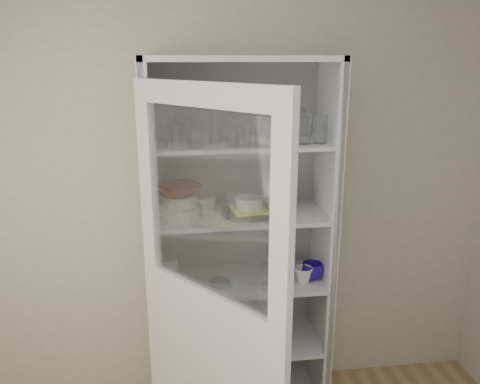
# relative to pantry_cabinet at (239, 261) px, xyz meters

# --- Properties ---
(wall_back) EXTENTS (3.60, 0.02, 2.60)m
(wall_back) POSITION_rel_pantry_cabinet_xyz_m (-0.20, 0.16, 0.36)
(wall_back) COLOR #B5ABA1
(wall_back) RESTS_ON ground
(pantry_cabinet) EXTENTS (1.00, 0.45, 2.10)m
(pantry_cabinet) POSITION_rel_pantry_cabinet_xyz_m (0.00, 0.00, 0.00)
(pantry_cabinet) COLOR #BBBBBB
(pantry_cabinet) RESTS_ON floor
(cupboard_door) EXTENTS (0.60, 0.72, 2.00)m
(cupboard_door) POSITION_rel_pantry_cabinet_xyz_m (-0.22, -0.64, -0.07)
(cupboard_door) COLOR #BBBBBB
(cupboard_door) RESTS_ON floor
(tumbler_0) EXTENTS (0.10, 0.10, 0.14)m
(tumbler_0) POSITION_rel_pantry_cabinet_xyz_m (-0.41, -0.19, 0.79)
(tumbler_0) COLOR silver
(tumbler_0) RESTS_ON shelf_glass
(tumbler_1) EXTENTS (0.08, 0.08, 0.15)m
(tumbler_1) POSITION_rel_pantry_cabinet_xyz_m (-0.24, -0.23, 0.80)
(tumbler_1) COLOR silver
(tumbler_1) RESTS_ON shelf_glass
(tumbler_2) EXTENTS (0.07, 0.07, 0.13)m
(tumbler_2) POSITION_rel_pantry_cabinet_xyz_m (-0.06, -0.21, 0.79)
(tumbler_2) COLOR silver
(tumbler_2) RESTS_ON shelf_glass
(tumbler_3) EXTENTS (0.09, 0.09, 0.14)m
(tumbler_3) POSITION_rel_pantry_cabinet_xyz_m (0.09, -0.22, 0.79)
(tumbler_3) COLOR silver
(tumbler_3) RESTS_ON shelf_glass
(tumbler_4) EXTENTS (0.09, 0.09, 0.15)m
(tumbler_4) POSITION_rel_pantry_cabinet_xyz_m (0.00, -0.20, 0.80)
(tumbler_4) COLOR silver
(tumbler_4) RESTS_ON shelf_glass
(tumbler_5) EXTENTS (0.10, 0.10, 0.15)m
(tumbler_5) POSITION_rel_pantry_cabinet_xyz_m (0.40, -0.18, 0.79)
(tumbler_5) COLOR silver
(tumbler_5) RESTS_ON shelf_glass
(tumbler_6) EXTENTS (0.10, 0.10, 0.15)m
(tumbler_6) POSITION_rel_pantry_cabinet_xyz_m (0.32, -0.18, 0.80)
(tumbler_6) COLOR silver
(tumbler_6) RESTS_ON shelf_glass
(tumbler_7) EXTENTS (0.09, 0.09, 0.14)m
(tumbler_7) POSITION_rel_pantry_cabinet_xyz_m (-0.39, -0.05, 0.79)
(tumbler_7) COLOR silver
(tumbler_7) RESTS_ON shelf_glass
(tumbler_8) EXTENTS (0.08, 0.08, 0.15)m
(tumbler_8) POSITION_rel_pantry_cabinet_xyz_m (-0.12, -0.09, 0.80)
(tumbler_8) COLOR silver
(tumbler_8) RESTS_ON shelf_glass
(tumbler_9) EXTENTS (0.08, 0.08, 0.14)m
(tumbler_9) POSITION_rel_pantry_cabinet_xyz_m (-0.24, -0.08, 0.79)
(tumbler_9) COLOR silver
(tumbler_9) RESTS_ON shelf_glass
(tumbler_10) EXTENTS (0.09, 0.09, 0.14)m
(tumbler_10) POSITION_rel_pantry_cabinet_xyz_m (-0.07, -0.04, 0.79)
(tumbler_10) COLOR silver
(tumbler_10) RESTS_ON shelf_glass
(tumbler_11) EXTENTS (0.09, 0.09, 0.13)m
(tumbler_11) POSITION_rel_pantry_cabinet_xyz_m (0.23, -0.04, 0.79)
(tumbler_11) COLOR silver
(tumbler_11) RESTS_ON shelf_glass
(goblet_0) EXTENTS (0.07, 0.07, 0.16)m
(goblet_0) POSITION_rel_pantry_cabinet_xyz_m (-0.32, 0.03, 0.80)
(goblet_0) COLOR silver
(goblet_0) RESTS_ON shelf_glass
(goblet_1) EXTENTS (0.08, 0.08, 0.18)m
(goblet_1) POSITION_rel_pantry_cabinet_xyz_m (-0.06, 0.03, 0.81)
(goblet_1) COLOR silver
(goblet_1) RESTS_ON shelf_glass
(goblet_2) EXTENTS (0.08, 0.08, 0.18)m
(goblet_2) POSITION_rel_pantry_cabinet_xyz_m (0.19, 0.02, 0.81)
(goblet_2) COLOR silver
(goblet_2) RESTS_ON shelf_glass
(goblet_3) EXTENTS (0.08, 0.08, 0.19)m
(goblet_3) POSITION_rel_pantry_cabinet_xyz_m (0.34, 0.03, 0.82)
(goblet_3) COLOR silver
(goblet_3) RESTS_ON shelf_glass
(plate_stack_front) EXTENTS (0.24, 0.24, 0.07)m
(plate_stack_front) POSITION_rel_pantry_cabinet_xyz_m (-0.33, -0.11, 0.36)
(plate_stack_front) COLOR silver
(plate_stack_front) RESTS_ON shelf_plates
(plate_stack_back) EXTENTS (0.19, 0.19, 0.08)m
(plate_stack_back) POSITION_rel_pantry_cabinet_xyz_m (-0.22, 0.03, 0.36)
(plate_stack_back) COLOR silver
(plate_stack_back) RESTS_ON shelf_plates
(cream_bowl) EXTENTS (0.22, 0.22, 0.06)m
(cream_bowl) POSITION_rel_pantry_cabinet_xyz_m (-0.33, -0.11, 0.42)
(cream_bowl) COLOR beige
(cream_bowl) RESTS_ON plate_stack_front
(terracotta_bowl) EXTENTS (0.31, 0.31, 0.06)m
(terracotta_bowl) POSITION_rel_pantry_cabinet_xyz_m (-0.33, -0.11, 0.48)
(terracotta_bowl) COLOR maroon
(terracotta_bowl) RESTS_ON cream_bowl
(glass_platter) EXTENTS (0.32, 0.32, 0.02)m
(glass_platter) POSITION_rel_pantry_cabinet_xyz_m (0.05, -0.09, 0.33)
(glass_platter) COLOR silver
(glass_platter) RESTS_ON shelf_plates
(yellow_trivet) EXTENTS (0.20, 0.20, 0.01)m
(yellow_trivet) POSITION_rel_pantry_cabinet_xyz_m (0.05, -0.09, 0.34)
(yellow_trivet) COLOR #FFF33B
(yellow_trivet) RESTS_ON glass_platter
(white_ramekin) EXTENTS (0.19, 0.19, 0.06)m
(white_ramekin) POSITION_rel_pantry_cabinet_xyz_m (0.05, -0.09, 0.38)
(white_ramekin) COLOR silver
(white_ramekin) RESTS_ON yellow_trivet
(grey_bowl_stack) EXTENTS (0.14, 0.14, 0.18)m
(grey_bowl_stack) POSITION_rel_pantry_cabinet_xyz_m (0.22, -0.05, 0.41)
(grey_bowl_stack) COLOR silver
(grey_bowl_stack) RESTS_ON shelf_plates
(mug_blue) EXTENTS (0.16, 0.16, 0.10)m
(mug_blue) POSITION_rel_pantry_cabinet_xyz_m (0.41, -0.12, -0.03)
(mug_blue) COLOR navy
(mug_blue) RESTS_ON shelf_mugs
(mug_teal) EXTENTS (0.12, 0.12, 0.10)m
(mug_teal) POSITION_rel_pantry_cabinet_xyz_m (0.21, -0.03, -0.03)
(mug_teal) COLOR #1A7572
(mug_teal) RESTS_ON shelf_mugs
(mug_white) EXTENTS (0.11, 0.11, 0.09)m
(mug_white) POSITION_rel_pantry_cabinet_xyz_m (0.35, -0.17, -0.03)
(mug_white) COLOR silver
(mug_white) RESTS_ON shelf_mugs
(teal_jar) EXTENTS (0.09, 0.09, 0.11)m
(teal_jar) POSITION_rel_pantry_cabinet_xyz_m (0.21, -0.04, -0.03)
(teal_jar) COLOR #1A7572
(teal_jar) RESTS_ON shelf_mugs
(measuring_cups) EXTENTS (0.10, 0.10, 0.04)m
(measuring_cups) POSITION_rel_pantry_cabinet_xyz_m (-0.13, -0.15, -0.06)
(measuring_cups) COLOR silver
(measuring_cups) RESTS_ON shelf_mugs
(white_canister) EXTENTS (0.15, 0.15, 0.14)m
(white_canister) POSITION_rel_pantry_cabinet_xyz_m (-0.41, -0.04, -0.01)
(white_canister) COLOR silver
(white_canister) RESTS_ON shelf_mugs
(cream_dish) EXTENTS (0.32, 0.32, 0.07)m
(cream_dish) POSITION_rel_pantry_cabinet_xyz_m (-0.10, -0.10, -0.44)
(cream_dish) COLOR beige
(cream_dish) RESTS_ON shelf_bot
(tin_box) EXTENTS (0.24, 0.20, 0.06)m
(tin_box) POSITION_rel_pantry_cabinet_xyz_m (0.04, -0.07, -0.45)
(tin_box) COLOR #8F92A1
(tin_box) RESTS_ON shelf_bot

